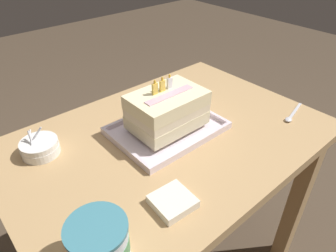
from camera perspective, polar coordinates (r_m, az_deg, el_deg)
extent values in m
cube|color=tan|center=(1.01, 0.17, -2.72)|extent=(1.05, 0.72, 0.04)
cube|color=tan|center=(1.44, 23.02, -12.97)|extent=(0.06, 0.06, 0.74)
cube|color=tan|center=(1.36, -24.93, -17.66)|extent=(0.06, 0.06, 0.74)
cube|color=tan|center=(1.68, 5.35, -2.19)|extent=(0.06, 0.06, 0.74)
cube|color=silver|center=(1.02, -0.17, -0.71)|extent=(0.35, 0.26, 0.01)
cube|color=silver|center=(0.94, 4.84, -3.48)|extent=(0.35, 0.01, 0.02)
cube|color=silver|center=(1.10, -4.47, 2.69)|extent=(0.35, 0.01, 0.02)
cube|color=silver|center=(0.94, -8.13, -4.09)|extent=(0.01, 0.24, 0.02)
cube|color=silver|center=(1.12, 6.49, 3.13)|extent=(0.01, 0.24, 0.02)
cube|color=beige|center=(1.00, -0.18, 1.27)|extent=(0.24, 0.16, 0.04)
cube|color=beige|center=(0.98, -0.18, 3.05)|extent=(0.23, 0.16, 0.03)
cube|color=beige|center=(0.96, -0.18, 4.91)|extent=(0.24, 0.16, 0.04)
cube|color=beige|center=(0.94, 0.30, 5.89)|extent=(0.18, 0.03, 0.00)
cube|color=#EFC64C|center=(0.94, -2.48, 6.96)|extent=(0.02, 0.01, 0.04)
ellipsoid|color=yellow|center=(0.93, -2.52, 8.27)|extent=(0.01, 0.01, 0.01)
cube|color=#EFC64C|center=(0.96, -1.07, 7.52)|extent=(0.02, 0.01, 0.04)
ellipsoid|color=yellow|center=(0.95, -1.08, 8.81)|extent=(0.01, 0.01, 0.01)
cube|color=white|center=(0.97, 0.30, 8.05)|extent=(0.02, 0.01, 0.04)
ellipsoid|color=yellow|center=(0.96, 0.30, 9.33)|extent=(0.01, 0.01, 0.01)
cylinder|color=white|center=(1.00, -22.78, -4.11)|extent=(0.11, 0.11, 0.03)
cylinder|color=white|center=(0.99, -23.01, -3.30)|extent=(0.11, 0.11, 0.03)
cylinder|color=silver|center=(0.99, -23.55, -1.62)|extent=(0.04, 0.01, 0.05)
cylinder|color=silver|center=(0.98, -24.32, -2.25)|extent=(0.02, 0.04, 0.04)
cylinder|color=silver|center=(0.98, -24.26, -2.57)|extent=(0.01, 0.04, 0.06)
cylinder|color=white|center=(0.67, -12.72, -21.16)|extent=(0.12, 0.12, 0.11)
cylinder|color=#4C935B|center=(0.66, -12.78, -20.89)|extent=(0.12, 0.12, 0.04)
cylinder|color=teal|center=(0.62, -13.43, -18.13)|extent=(0.12, 0.12, 0.01)
ellipsoid|color=silver|center=(1.15, 21.67, 1.13)|extent=(0.04, 0.03, 0.01)
cube|color=silver|center=(1.22, 22.76, 2.67)|extent=(0.13, 0.04, 0.00)
cube|color=silver|center=(0.78, 0.90, -13.99)|extent=(0.10, 0.10, 0.02)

